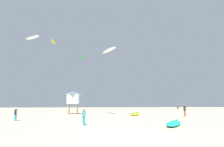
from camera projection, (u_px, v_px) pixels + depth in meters
ground_plane at (130, 135)px, 13.57m from camera, size 120.00×120.00×0.00m
person_foreground at (84, 115)px, 18.98m from camera, size 0.38×0.45×1.64m
person_midground at (178, 108)px, 36.69m from camera, size 0.40×0.54×1.78m
person_left at (16, 113)px, 23.25m from camera, size 0.49×0.36×1.57m
person_right at (185, 110)px, 30.06m from camera, size 0.40×0.58×1.77m
kite_grounded_near at (135, 114)px, 32.17m from camera, size 2.88×4.04×0.49m
kite_grounded_mid at (174, 123)px, 18.58m from camera, size 3.11×4.13×0.50m
lifeguard_tower at (73, 97)px, 34.86m from camera, size 2.30×2.30×4.15m
cooler_box at (106, 121)px, 21.10m from camera, size 0.56×0.36×0.32m
kite_aloft_0 at (53, 42)px, 33.77m from camera, size 0.84×2.36×0.51m
kite_aloft_2 at (81, 58)px, 52.14m from camera, size 2.20×3.37×0.42m
kite_aloft_3 at (109, 50)px, 30.51m from camera, size 2.85×4.33×0.76m
kite_aloft_4 at (32, 38)px, 38.27m from camera, size 3.81×3.19×0.57m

